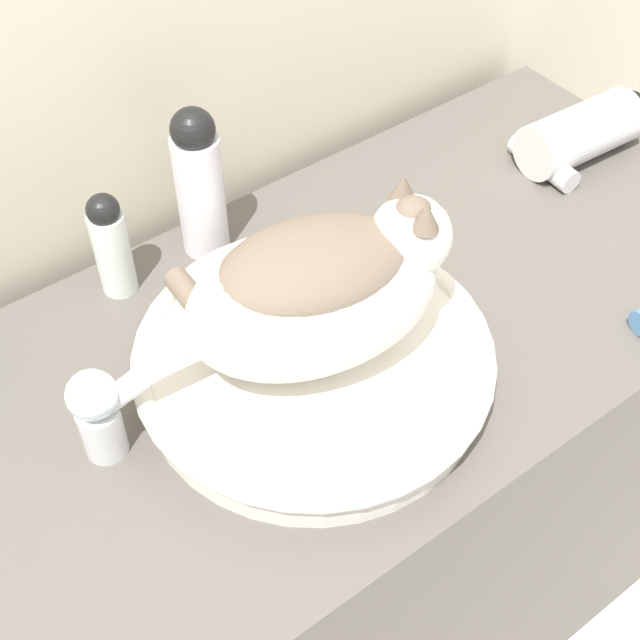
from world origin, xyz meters
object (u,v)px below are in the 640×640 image
(faucet, at_px, (109,403))
(lotion_bottle_white, at_px, (199,183))
(cat, at_px, (320,287))
(deodorant_stick, at_px, (111,244))
(hair_dryer, at_px, (578,135))

(faucet, bearing_deg, lotion_bottle_white, 54.87)
(faucet, height_order, lotion_bottle_white, lotion_bottle_white)
(cat, bearing_deg, deodorant_stick, 126.04)
(cat, relative_size, deodorant_stick, 2.09)
(deodorant_stick, distance_m, hair_dryer, 0.64)
(hair_dryer, bearing_deg, lotion_bottle_white, 166.99)
(cat, distance_m, deodorant_stick, 0.28)
(cat, xyz_separation_m, hair_dryer, (0.51, 0.10, -0.10))
(faucet, xyz_separation_m, hair_dryer, (0.73, 0.05, -0.03))
(faucet, height_order, deodorant_stick, faucet)
(cat, height_order, lotion_bottle_white, cat)
(lotion_bottle_white, relative_size, hair_dryer, 1.03)
(hair_dryer, bearing_deg, faucet, -172.39)
(deodorant_stick, bearing_deg, faucet, -118.16)
(deodorant_stick, bearing_deg, cat, -66.74)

